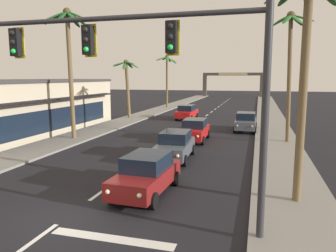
# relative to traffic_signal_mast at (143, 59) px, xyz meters

# --- Properties ---
(ground_plane) EXTENTS (220.00, 220.00, 0.00)m
(ground_plane) POSITION_rel_traffic_signal_mast_xyz_m (-2.89, -0.48, -5.41)
(ground_plane) COLOR black
(sidewalk_right) EXTENTS (3.20, 110.00, 0.14)m
(sidewalk_right) POSITION_rel_traffic_signal_mast_xyz_m (4.91, 19.52, -5.34)
(sidewalk_right) COLOR gray
(sidewalk_right) RESTS_ON ground
(sidewalk_left) EXTENTS (3.20, 110.00, 0.14)m
(sidewalk_left) POSITION_rel_traffic_signal_mast_xyz_m (-10.69, 19.52, -5.34)
(sidewalk_left) COLOR gray
(sidewalk_left) RESTS_ON ground
(lane_markings) EXTENTS (4.28, 85.87, 0.01)m
(lane_markings) POSITION_rel_traffic_signal_mast_xyz_m (-2.43, 18.36, -5.41)
(lane_markings) COLOR silver
(lane_markings) RESTS_ON ground
(traffic_signal_mast) EXTENTS (11.45, 0.41, 7.63)m
(traffic_signal_mast) POSITION_rel_traffic_signal_mast_xyz_m (0.00, 0.00, 0.00)
(traffic_signal_mast) COLOR #2D2D33
(traffic_signal_mast) RESTS_ON ground
(sedan_lead_at_stop_bar) EXTENTS (2.09, 4.51, 1.68)m
(sedan_lead_at_stop_bar) POSITION_rel_traffic_signal_mast_xyz_m (-0.97, 2.90, -4.56)
(sedan_lead_at_stop_bar) COLOR maroon
(sedan_lead_at_stop_bar) RESTS_ON ground
(sedan_third_in_queue) EXTENTS (2.08, 4.50, 1.68)m
(sedan_third_in_queue) POSITION_rel_traffic_signal_mast_xyz_m (-1.25, 8.83, -4.56)
(sedan_third_in_queue) COLOR #4C515B
(sedan_third_in_queue) RESTS_ON ground
(sedan_fifth_in_queue) EXTENTS (1.97, 4.46, 1.68)m
(sedan_fifth_in_queue) POSITION_rel_traffic_signal_mast_xyz_m (-1.20, 14.77, -4.56)
(sedan_fifth_in_queue) COLOR red
(sedan_fifth_in_queue) RESTS_ON ground
(sedan_oncoming_far) EXTENTS (2.08, 4.50, 1.68)m
(sedan_oncoming_far) POSITION_rel_traffic_signal_mast_xyz_m (-4.51, 27.13, -4.56)
(sedan_oncoming_far) COLOR red
(sedan_oncoming_far) RESTS_ON ground
(sedan_parked_nearest_kerb) EXTENTS (1.96, 4.46, 1.68)m
(sedan_parked_nearest_kerb) POSITION_rel_traffic_signal_mast_xyz_m (2.40, 20.61, -4.56)
(sedan_parked_nearest_kerb) COLOR #4C515B
(sedan_parked_nearest_kerb) RESTS_ON ground
(palm_left_second) EXTENTS (3.88, 3.70, 10.00)m
(palm_left_second) POSITION_rel_traffic_signal_mast_xyz_m (-10.55, 12.65, 1.78)
(palm_left_second) COLOR brown
(palm_left_second) RESTS_ON ground
(palm_left_third) EXTENTS (3.10, 2.96, 6.90)m
(palm_left_third) POSITION_rel_traffic_signal_mast_xyz_m (-11.50, 26.13, -0.57)
(palm_left_third) COLOR brown
(palm_left_third) RESTS_ON ground
(palm_left_farthest) EXTENTS (3.37, 3.44, 8.26)m
(palm_left_farthest) POSITION_rel_traffic_signal_mast_xyz_m (-10.46, 39.60, 0.76)
(palm_left_farthest) COLOR brown
(palm_left_farthest) RESTS_ON ground
(palm_right_nearest) EXTENTS (3.34, 3.10, 8.80)m
(palm_right_nearest) POSITION_rel_traffic_signal_mast_xyz_m (5.03, 3.40, 1.01)
(palm_right_nearest) COLOR brown
(palm_right_nearest) RESTS_ON ground
(palm_right_second) EXTENTS (3.11, 2.77, 9.48)m
(palm_right_second) POSITION_rel_traffic_signal_mast_xyz_m (5.48, 15.65, 1.32)
(palm_right_second) COLOR brown
(palm_right_second) RESTS_ON ground
(storefront_strip_left) EXTENTS (7.73, 19.86, 4.66)m
(storefront_strip_left) POSITION_rel_traffic_signal_mast_xyz_m (-16.14, 14.44, -3.08)
(storefront_strip_left) COLOR beige
(storefront_strip_left) RESTS_ON ground
(town_gateway_arch) EXTENTS (14.78, 0.90, 5.95)m
(town_gateway_arch) POSITION_rel_traffic_signal_mast_xyz_m (-2.89, 72.57, -1.50)
(town_gateway_arch) COLOR #423D38
(town_gateway_arch) RESTS_ON ground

